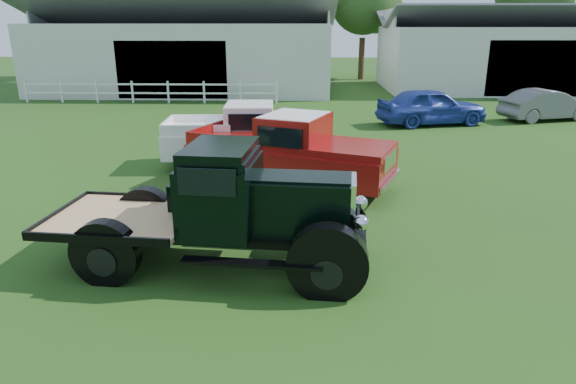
# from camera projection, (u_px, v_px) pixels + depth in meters

# --- Properties ---
(ground) EXTENTS (120.00, 120.00, 0.00)m
(ground) POSITION_uv_depth(u_px,v_px,m) (275.00, 267.00, 9.39)
(ground) COLOR #264016
(shed_left) EXTENTS (18.80, 10.20, 5.60)m
(shed_left) POSITION_uv_depth(u_px,v_px,m) (189.00, 46.00, 33.38)
(shed_left) COLOR silver
(shed_left) RESTS_ON ground
(shed_right) EXTENTS (16.80, 9.20, 5.20)m
(shed_right) POSITION_uv_depth(u_px,v_px,m) (509.00, 49.00, 33.80)
(shed_right) COLOR silver
(shed_right) RESTS_ON ground
(fence_rail) EXTENTS (14.20, 0.16, 1.20)m
(fence_rail) POSITION_uv_depth(u_px,v_px,m) (150.00, 92.00, 28.40)
(fence_rail) COLOR white
(fence_rail) RESTS_ON ground
(tree_a) EXTENTS (6.30, 6.30, 10.50)m
(tree_a) POSITION_uv_depth(u_px,v_px,m) (65.00, 9.00, 39.56)
(tree_a) COLOR black
(tree_a) RESTS_ON ground
(tree_b) EXTENTS (6.90, 6.90, 11.50)m
(tree_b) POSITION_uv_depth(u_px,v_px,m) (247.00, 2.00, 39.96)
(tree_b) COLOR black
(tree_b) RESTS_ON ground
(tree_c) EXTENTS (5.40, 5.40, 9.00)m
(tree_c) POSITION_uv_depth(u_px,v_px,m) (363.00, 19.00, 39.15)
(tree_c) COLOR black
(tree_c) RESTS_ON ground
(tree_d) EXTENTS (6.00, 6.00, 10.00)m
(tree_d) POSITION_uv_depth(u_px,v_px,m) (531.00, 12.00, 39.58)
(tree_d) COLOR black
(tree_d) RESTS_ON ground
(vintage_flatbed) EXTENTS (5.91, 2.78, 2.27)m
(vintage_flatbed) POSITION_uv_depth(u_px,v_px,m) (216.00, 207.00, 9.11)
(vintage_flatbed) COLOR black
(vintage_flatbed) RESTS_ON ground
(red_pickup) EXTENTS (5.93, 4.03, 2.02)m
(red_pickup) POSITION_uv_depth(u_px,v_px,m) (290.00, 151.00, 13.61)
(red_pickup) COLOR maroon
(red_pickup) RESTS_ON ground
(white_pickup) EXTENTS (5.24, 2.22, 1.89)m
(white_pickup) POSITION_uv_depth(u_px,v_px,m) (247.00, 136.00, 15.78)
(white_pickup) COLOR white
(white_pickup) RESTS_ON ground
(misc_car_blue) EXTENTS (4.98, 2.94, 1.59)m
(misc_car_blue) POSITION_uv_depth(u_px,v_px,m) (431.00, 106.00, 22.27)
(misc_car_blue) COLOR navy
(misc_car_blue) RESTS_ON ground
(misc_car_grey) EXTENTS (4.48, 2.65, 1.40)m
(misc_car_grey) POSITION_uv_depth(u_px,v_px,m) (547.00, 105.00, 23.29)
(misc_car_grey) COLOR #5B5B5B
(misc_car_grey) RESTS_ON ground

